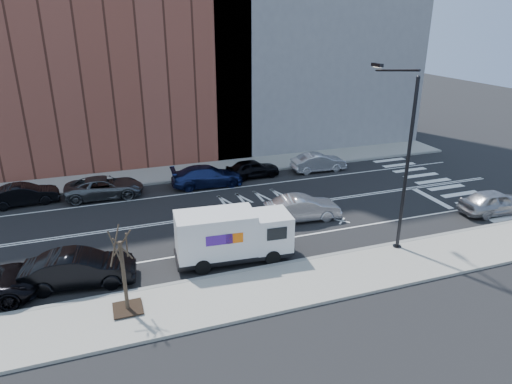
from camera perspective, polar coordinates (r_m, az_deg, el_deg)
ground at (r=28.73m, az=-3.09°, el=-2.70°), size 120.00×120.00×0.00m
sidewalk_near at (r=21.38m, az=3.77°, el=-11.60°), size 44.00×3.60×0.15m
sidewalk_far at (r=36.68m, az=-7.00°, el=2.70°), size 44.00×3.60×0.15m
curb_near at (r=22.78m, az=1.99°, el=-9.27°), size 44.00×0.25×0.17m
curb_far at (r=35.01m, az=-6.35°, el=1.83°), size 44.00×0.25×0.17m
crosswalk at (r=36.24m, az=21.95°, el=0.91°), size 3.00×14.00×0.01m
road_markings at (r=28.73m, az=-3.09°, el=-2.70°), size 40.00×8.60×0.01m
bldg_brick at (r=40.85m, az=-21.68°, el=18.96°), size 26.00×10.00×22.00m
streetlight at (r=24.13m, az=17.80°, el=4.41°), size 0.44×4.02×9.34m
street_tree at (r=19.69m, az=-16.09°, el=-10.89°), size 1.20×1.20×3.75m
fedex_van at (r=22.87m, az=-2.96°, el=-5.41°), size 5.99×2.45×2.67m
far_parked_b at (r=33.43m, az=-26.98°, el=-0.28°), size 4.33×1.86×1.39m
far_parked_c at (r=32.68m, az=-18.42°, el=0.57°), size 5.25×2.60×1.43m
far_parked_d at (r=33.27m, az=-6.13°, el=2.01°), size 5.28×2.39×1.50m
far_parked_e at (r=34.86m, az=-0.43°, el=2.95°), size 4.18×1.86×1.40m
far_parked_f at (r=36.66m, az=7.81°, el=3.70°), size 4.37×1.60×1.43m
driving_sedan at (r=27.71m, az=5.82°, el=-2.02°), size 4.69×1.96×1.51m
near_parked_rear_a at (r=22.63m, az=-21.20°, el=-8.96°), size 5.12×2.30×1.63m
near_parked_front at (r=32.11m, az=27.65°, el=-1.11°), size 4.58×2.06×1.53m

